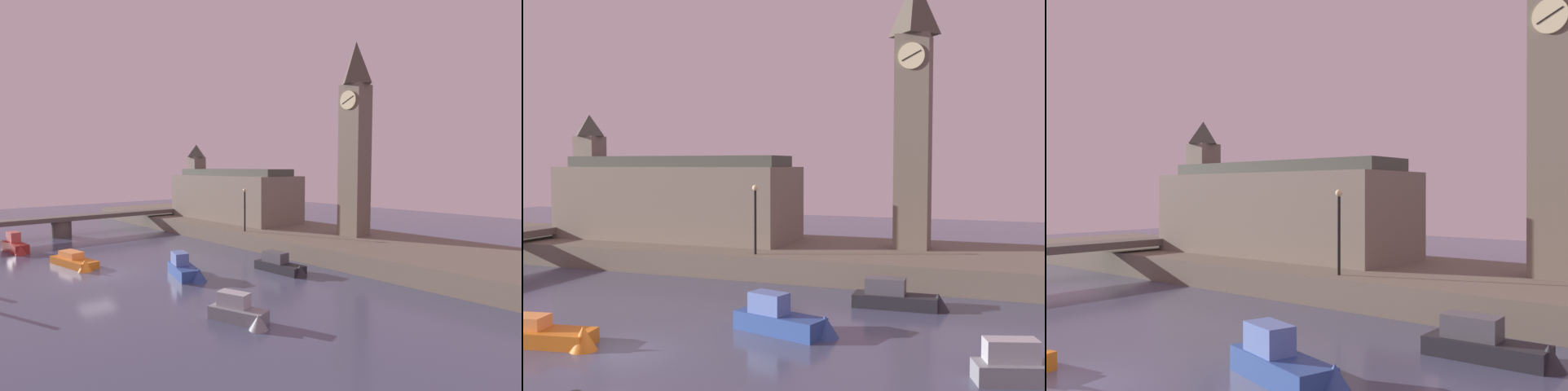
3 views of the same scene
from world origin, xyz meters
TOP-DOWN VIEW (x-y plane):
  - ground_plane at (0.00, 0.00)m, footprint 120.00×120.00m
  - far_embankment at (0.00, 20.00)m, footprint 70.00×12.00m
  - clock_tower at (7.62, 21.25)m, footprint 2.42×2.46m
  - parliament_hall at (-10.21, 20.63)m, footprint 17.94×6.75m
  - streetlamp at (-1.10, 15.19)m, footprint 0.36×0.36m
  - boat_barge_dark at (8.77, 10.63)m, footprint 4.81×1.62m
  - boat_patrol_orange at (-3.41, -0.28)m, footprint 5.87×2.34m
  - boat_tour_blue at (4.92, 4.52)m, footprint 4.84×2.39m
  - boat_cruiser_grey at (14.21, 1.96)m, footprint 3.83×2.00m

SIDE VIEW (x-z plane):
  - ground_plane at x=0.00m, z-range 0.00..0.00m
  - boat_patrol_orange at x=-3.41m, z-range -0.31..1.08m
  - boat_barge_dark at x=8.77m, z-range -0.31..1.29m
  - boat_cruiser_grey at x=14.21m, z-range -0.20..1.23m
  - boat_tour_blue at x=4.92m, z-range -0.31..1.44m
  - far_embankment at x=0.00m, z-range 0.00..1.50m
  - streetlamp at x=-1.10m, z-range 2.00..6.31m
  - parliament_hall at x=-10.21m, z-range -0.24..9.29m
  - clock_tower at x=7.62m, z-range 1.82..19.72m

